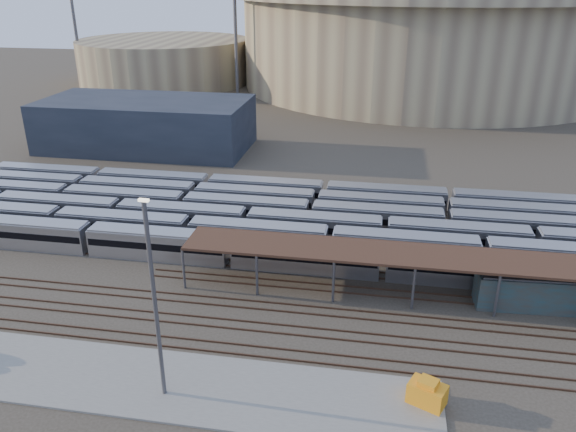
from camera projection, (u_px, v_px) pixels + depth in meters
The scene contains 14 objects.
ground at pixel (250, 300), 62.48m from camera, with size 420.00×420.00×0.00m, color #383026.
apron at pixel (155, 383), 49.66m from camera, with size 50.00×9.00×0.20m, color gray.
subway_trains at pixel (295, 221), 78.19m from camera, with size 124.00×23.90×3.60m.
inspection_shed at pixel (455, 260), 60.66m from camera, with size 60.30×6.00×5.30m.
empty_tracks at pixel (238, 325), 57.92m from camera, with size 170.00×9.62×0.18m.
stadium at pixel (427, 32), 178.71m from camera, with size 124.00×124.00×32.50m.
secondary_arena at pixel (165, 61), 186.82m from camera, with size 56.00×56.00×14.00m, color #9B8E69.
service_building at pixel (146, 124), 115.80m from camera, with size 42.00×20.00×10.00m, color #1E232D.
floodlight_0 at pixel (235, 24), 158.60m from camera, with size 4.00×1.00×38.40m.
floodlight_1 at pixel (74, 19), 176.32m from camera, with size 4.00×1.00×38.40m.
floodlight_3 at pixel (325, 13), 200.68m from camera, with size 4.00×1.00×38.40m.
teal_boxcar at pixel (555, 293), 60.18m from camera, with size 16.47×3.18×3.84m, color #1D4249.
yard_light_pole at pixel (155, 302), 44.77m from camera, with size 0.81×0.36×17.96m.
yellow_equipment at pixel (427, 394), 46.82m from camera, with size 3.03×1.89×1.89m, color orange.
Camera 1 is at (13.43, -52.16, 33.31)m, focal length 35.00 mm.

